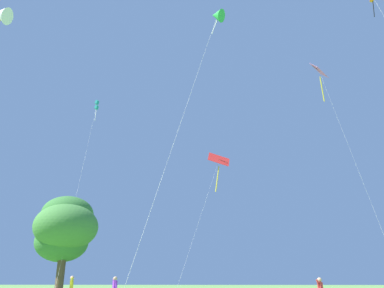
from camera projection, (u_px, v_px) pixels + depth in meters
kite_white_distant at (1, 15)px, 19.92m from camera, size 3.42×9.56×15.33m
kite_pink_low at (321, 79)px, 41.90m from camera, size 4.37×5.62×24.69m
kite_green_small at (217, 16)px, 24.43m from camera, size 4.29×7.75×18.24m
kite_teal_box at (96, 107)px, 45.22m from camera, size 2.79×12.20×22.15m
kite_red_high at (218, 166)px, 39.08m from camera, size 4.59×10.41×14.46m
person_near_tree at (71, 288)px, 22.30m from camera, size 0.28×0.56×1.78m
tree_right_cluster at (65, 228)px, 31.24m from camera, size 5.29×5.51×8.34m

